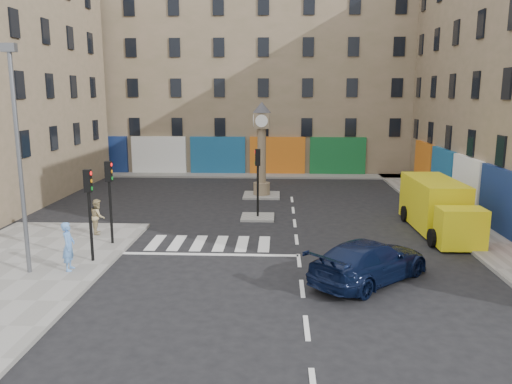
# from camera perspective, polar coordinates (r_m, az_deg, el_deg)

# --- Properties ---
(ground) EXTENTS (120.00, 120.00, 0.00)m
(ground) POSITION_cam_1_polar(r_m,az_deg,el_deg) (19.80, 5.04, -8.76)
(ground) COLOR black
(ground) RESTS_ON ground
(sidewalk_right) EXTENTS (2.60, 30.00, 0.15)m
(sidewalk_right) POSITION_cam_1_polar(r_m,az_deg,el_deg) (30.88, 20.64, -2.00)
(sidewalk_right) COLOR gray
(sidewalk_right) RESTS_ON ground
(sidewalk_far) EXTENTS (32.00, 2.40, 0.15)m
(sidewalk_far) POSITION_cam_1_polar(r_m,az_deg,el_deg) (41.46, -1.71, 1.94)
(sidewalk_far) COLOR gray
(sidewalk_far) RESTS_ON ground
(island_near) EXTENTS (1.80, 1.80, 0.12)m
(island_near) POSITION_cam_1_polar(r_m,az_deg,el_deg) (27.45, 0.20, -2.89)
(island_near) COLOR gray
(island_near) RESTS_ON ground
(island_far) EXTENTS (2.40, 2.40, 0.12)m
(island_far) POSITION_cam_1_polar(r_m,az_deg,el_deg) (33.30, 0.65, -0.38)
(island_far) COLOR gray
(island_far) RESTS_ON ground
(building_far) EXTENTS (32.00, 10.00, 17.00)m
(building_far) POSITION_cam_1_polar(r_m,az_deg,el_deg) (46.74, -1.22, 13.35)
(building_far) COLOR #8D765E
(building_far) RESTS_ON ground
(traffic_light_left_near) EXTENTS (0.28, 0.22, 3.70)m
(traffic_light_left_near) POSITION_cam_1_polar(r_m,az_deg,el_deg) (20.64, -18.55, -0.92)
(traffic_light_left_near) COLOR black
(traffic_light_left_near) RESTS_ON sidewalk_left
(traffic_light_left_far) EXTENTS (0.28, 0.22, 3.70)m
(traffic_light_left_far) POSITION_cam_1_polar(r_m,az_deg,el_deg) (22.84, -16.40, 0.34)
(traffic_light_left_far) COLOR black
(traffic_light_left_far) RESTS_ON sidewalk_left
(traffic_light_island) EXTENTS (0.28, 0.22, 3.70)m
(traffic_light_island) POSITION_cam_1_polar(r_m,az_deg,el_deg) (26.94, 0.20, 2.33)
(traffic_light_island) COLOR black
(traffic_light_island) RESTS_ON island_near
(lamp_post) EXTENTS (0.50, 0.25, 8.30)m
(lamp_post) POSITION_cam_1_polar(r_m,az_deg,el_deg) (19.85, -25.52, 4.46)
(lamp_post) COLOR #595B60
(lamp_post) RESTS_ON sidewalk_left
(clock_pillar) EXTENTS (1.20, 1.20, 6.10)m
(clock_pillar) POSITION_cam_1_polar(r_m,az_deg,el_deg) (32.77, 0.66, 5.61)
(clock_pillar) COLOR #8B735B
(clock_pillar) RESTS_ON island_far
(navy_sedan) EXTENTS (5.27, 5.20, 1.53)m
(navy_sedan) POSITION_cam_1_polar(r_m,az_deg,el_deg) (18.74, 12.87, -7.70)
(navy_sedan) COLOR black
(navy_sedan) RESTS_ON ground
(yellow_van) EXTENTS (2.46, 6.92, 2.50)m
(yellow_van) POSITION_cam_1_polar(r_m,az_deg,el_deg) (26.21, 20.05, -1.61)
(yellow_van) COLOR yellow
(yellow_van) RESTS_ON ground
(pedestrian_blue) EXTENTS (0.52, 0.73, 1.87)m
(pedestrian_blue) POSITION_cam_1_polar(r_m,az_deg,el_deg) (20.20, -20.63, -5.82)
(pedestrian_blue) COLOR #5F93DA
(pedestrian_blue) RESTS_ON sidewalk_left
(pedestrian_tan) EXTENTS (0.85, 0.96, 1.67)m
(pedestrian_tan) POSITION_cam_1_polar(r_m,az_deg,el_deg) (24.98, -17.62, -2.67)
(pedestrian_tan) COLOR tan
(pedestrian_tan) RESTS_ON sidewalk_left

